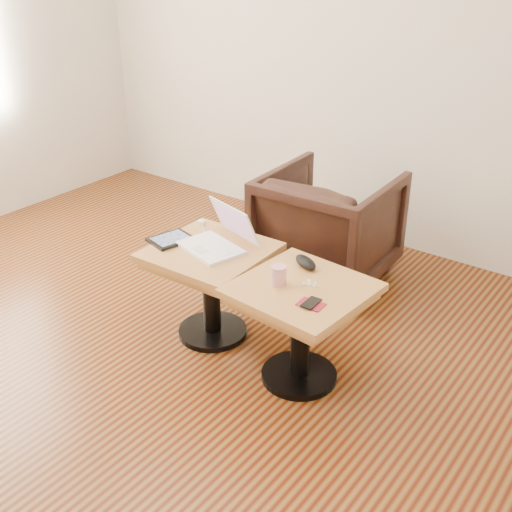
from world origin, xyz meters
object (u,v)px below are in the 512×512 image
Objects in this scene: laptop at (218,239)px; striped_cup at (278,275)px; side_table_right at (301,310)px; armchair at (328,226)px; side_table_left at (211,271)px.

striped_cup is at bearing -0.71° from laptop.
armchair reaches higher than side_table_right.
side_table_right is at bearing 111.72° from armchair.
laptop is at bearing 164.01° from striped_cup.
laptop is (-0.58, 0.09, 0.18)m from side_table_right.
side_table_right is 6.59× the size of striped_cup.
striped_cup reaches higher than side_table_left.
striped_cup is (0.50, -0.09, 0.18)m from side_table_left.
striped_cup is (-0.10, -0.05, 0.18)m from side_table_right.
striped_cup is (0.48, -0.14, 0.00)m from laptop.
side_table_left is 0.18m from laptop.
armchair is at bearing 118.60° from side_table_right.
side_table_left is at bearing -99.17° from laptop.
laptop reaches higher than side_table_right.
armchair is (-0.34, 1.05, -0.22)m from striped_cup.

